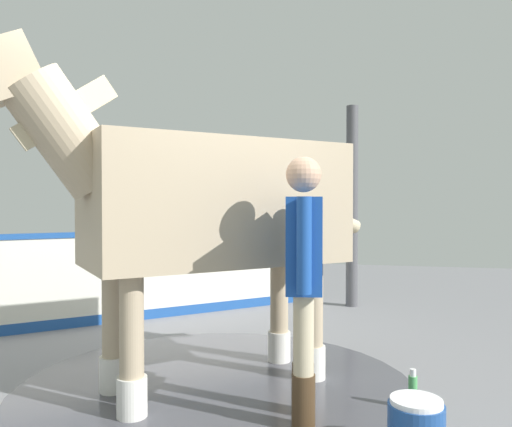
{
  "coord_description": "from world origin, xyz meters",
  "views": [
    {
      "loc": [
        -1.3,
        3.68,
        1.41
      ],
      "look_at": [
        -0.54,
        0.22,
        1.34
      ],
      "focal_mm": 35.17,
      "sensor_mm": 36.0,
      "label": 1
    }
  ],
  "objects": [
    {
      "name": "barrier_wall",
      "position": [
        1.45,
        -1.84,
        0.5
      ],
      "size": [
        4.02,
        3.61,
        1.08
      ],
      "color": "silver",
      "rests_on": "ground"
    },
    {
      "name": "handler",
      "position": [
        -0.9,
        0.46,
        0.99
      ],
      "size": [
        0.28,
        0.68,
        1.71
      ],
      "rotation": [
        0.0,
        0.0,
        3.28
      ],
      "color": "#47331E",
      "rests_on": "ground"
    },
    {
      "name": "ground_plane",
      "position": [
        0.0,
        0.0,
        -0.01
      ],
      "size": [
        16.0,
        16.0,
        0.02
      ],
      "primitive_type": "cube",
      "color": "gray"
    },
    {
      "name": "bottle_spray",
      "position": [
        -1.62,
        0.11,
        0.12
      ],
      "size": [
        0.06,
        0.06,
        0.27
      ],
      "color": "#4CA559",
      "rests_on": "ground"
    },
    {
      "name": "horse",
      "position": [
        -0.08,
        0.05,
        1.4
      ],
      "size": [
        2.58,
        2.34,
        2.48
      ],
      "rotation": [
        0.0,
        0.0,
        0.73
      ],
      "color": "tan",
      "rests_on": "ground"
    },
    {
      "name": "roof_post_far",
      "position": [
        -1.11,
        -3.29,
        1.37
      ],
      "size": [
        0.16,
        0.16,
        2.74
      ],
      "primitive_type": "cylinder",
      "color": "#4C4C51",
      "rests_on": "ground"
    },
    {
      "name": "wet_patch",
      "position": [
        -0.17,
        -0.03,
        0.0
      ],
      "size": [
        3.08,
        3.08,
        0.0
      ],
      "primitive_type": "cylinder",
      "color": "#4C4C54",
      "rests_on": "ground"
    },
    {
      "name": "wash_bucket",
      "position": [
        -1.58,
        0.76,
        0.15
      ],
      "size": [
        0.32,
        0.32,
        0.31
      ],
      "color": "#1E478C",
      "rests_on": "ground"
    }
  ]
}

